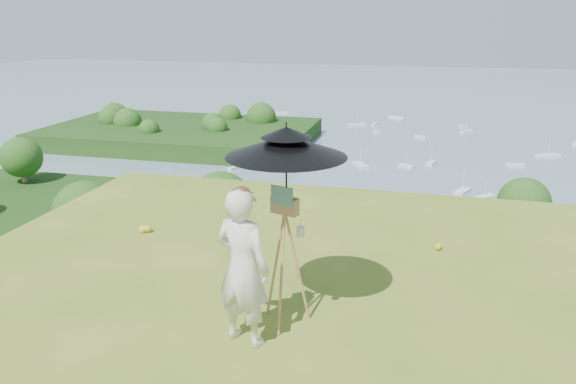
% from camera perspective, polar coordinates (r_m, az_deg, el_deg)
% --- Properties ---
extents(shoreline_tier, '(170.00, 28.00, 8.00)m').
position_cam_1_polar(shoreline_tier, '(88.81, 12.93, -9.53)').
color(shoreline_tier, '#695F54').
rests_on(shoreline_tier, bay_water).
extents(bay_water, '(700.00, 700.00, 0.00)m').
position_cam_1_polar(bay_water, '(247.39, 14.17, 8.13)').
color(bay_water, slate).
rests_on(bay_water, ground).
extents(peninsula, '(90.00, 60.00, 12.00)m').
position_cam_1_polar(peninsula, '(179.18, -10.87, 6.61)').
color(peninsula, '#12330E').
rests_on(peninsula, bay_water).
extents(slope_trees, '(110.00, 50.00, 6.00)m').
position_cam_1_polar(slope_trees, '(43.65, 13.14, -8.23)').
color(slope_trees, '#184715').
rests_on(slope_trees, forest_slope).
extents(harbor_town, '(110.00, 22.00, 5.00)m').
position_cam_1_polar(harbor_town, '(86.11, 13.22, -5.66)').
color(harbor_town, silver).
rests_on(harbor_town, shoreline_tier).
extents(moored_boats, '(140.00, 140.00, 0.70)m').
position_cam_1_polar(moored_boats, '(170.10, 9.68, 4.50)').
color(moored_boats, silver).
rests_on(moored_boats, bay_water).
extents(painter, '(0.76, 0.61, 1.82)m').
position_cam_1_polar(painter, '(6.20, -4.63, -7.64)').
color(painter, silver).
rests_on(painter, ground).
extents(field_easel, '(0.83, 0.83, 1.73)m').
position_cam_1_polar(field_easel, '(6.57, -0.33, -6.55)').
color(field_easel, '#9D6D42').
rests_on(field_easel, ground).
extents(sun_umbrella, '(1.75, 1.75, 1.01)m').
position_cam_1_polar(sun_umbrella, '(6.24, -0.17, 2.52)').
color(sun_umbrella, black).
rests_on(sun_umbrella, field_easel).
extents(painter_cap, '(0.32, 0.34, 0.10)m').
position_cam_1_polar(painter_cap, '(5.89, -4.83, -0.04)').
color(painter_cap, '#D8767E').
rests_on(painter_cap, painter).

